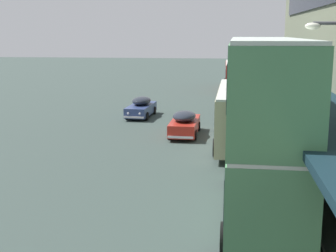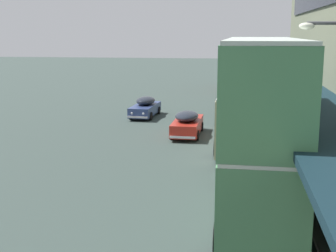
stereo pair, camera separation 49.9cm
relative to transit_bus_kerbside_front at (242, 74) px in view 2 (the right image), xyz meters
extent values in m
cube|color=#B63329|center=(0.00, 0.00, -0.12)|extent=(2.48, 10.37, 2.79)
cube|color=black|center=(0.00, 0.00, 0.21)|extent=(2.52, 9.54, 1.23)
cube|color=silver|center=(0.00, 0.00, 1.32)|extent=(2.38, 10.37, 0.12)
cube|color=black|center=(-0.03, 5.21, 1.02)|extent=(1.21, 0.07, 0.36)
cylinder|color=black|center=(-1.23, 3.51, -1.37)|extent=(0.26, 1.00, 1.00)
cylinder|color=black|center=(1.18, 3.53, -1.37)|extent=(0.26, 1.00, 1.00)
cylinder|color=black|center=(-1.18, -3.22, -1.37)|extent=(0.26, 1.00, 1.00)
cylinder|color=black|center=(1.23, -3.20, -1.37)|extent=(0.26, 1.00, 1.00)
cube|color=#508D5C|center=(0.33, -39.75, -0.03)|extent=(2.64, 10.32, 2.97)
cube|color=black|center=(0.33, -39.75, 0.32)|extent=(2.66, 9.50, 1.31)
cube|color=silver|center=(0.33, -39.75, 1.50)|extent=(2.54, 10.32, 0.12)
cube|color=#508D5C|center=(0.33, -39.75, 3.04)|extent=(2.64, 10.32, 2.97)
cube|color=black|center=(0.33, -39.75, 3.39)|extent=(2.66, 9.50, 1.31)
cube|color=silver|center=(0.33, -39.75, 4.57)|extent=(2.54, 10.32, 0.12)
cube|color=black|center=(0.41, -34.57, 4.27)|extent=(1.24, 0.08, 0.36)
cylinder|color=black|center=(-0.86, -36.23, -1.37)|extent=(0.27, 1.00, 1.00)
cylinder|color=black|center=(1.62, -36.27, -1.37)|extent=(0.27, 1.00, 1.00)
cylinder|color=black|center=(-0.96, -42.91, -1.37)|extent=(0.27, 1.00, 1.00)
cylinder|color=black|center=(1.51, -42.95, -1.37)|extent=(0.27, 1.00, 1.00)
cube|color=tan|center=(-0.29, -28.18, -0.03)|extent=(2.58, 10.46, 2.97)
cube|color=black|center=(-0.29, -28.18, 0.33)|extent=(2.61, 9.63, 1.31)
cube|color=silver|center=(-0.29, -28.18, 1.51)|extent=(2.49, 10.46, 0.12)
cube|color=black|center=(-0.21, -22.93, 1.21)|extent=(1.22, 0.08, 0.36)
cylinder|color=black|center=(-1.45, -24.62, -1.37)|extent=(0.26, 1.00, 1.00)
cylinder|color=black|center=(0.98, -24.66, -1.37)|extent=(0.26, 1.00, 1.00)
cylinder|color=black|center=(-1.55, -31.40, -1.37)|extent=(0.26, 1.00, 1.00)
cylinder|color=black|center=(0.88, -31.43, -1.37)|extent=(0.26, 1.00, 1.00)
cube|color=navy|center=(-7.84, -19.75, -1.27)|extent=(1.90, 4.58, 0.76)
ellipsoid|color=#1E232D|center=(-7.83, -19.53, -0.59)|extent=(1.59, 2.55, 0.66)
cube|color=silver|center=(-7.97, -22.05, -1.50)|extent=(1.57, 0.21, 0.14)
cube|color=silver|center=(-7.71, -17.46, -1.50)|extent=(1.57, 0.21, 0.14)
sphere|color=silver|center=(-7.52, -22.04, -1.22)|extent=(0.18, 0.18, 0.18)
sphere|color=silver|center=(-8.42, -21.99, -1.22)|extent=(0.18, 0.18, 0.18)
cylinder|color=black|center=(-7.10, -21.19, -1.55)|extent=(0.18, 0.65, 0.64)
cylinder|color=black|center=(-8.75, -21.10, -1.55)|extent=(0.18, 0.65, 0.64)
cylinder|color=black|center=(-6.94, -18.41, -1.55)|extent=(0.18, 0.65, 0.64)
cylinder|color=black|center=(-8.59, -18.32, -1.55)|extent=(0.18, 0.65, 0.64)
cube|color=#AD271C|center=(-3.72, -26.15, -1.24)|extent=(1.77, 4.65, 0.81)
ellipsoid|color=#1E232D|center=(-3.72, -26.38, -0.54)|extent=(1.53, 2.57, 0.64)
cube|color=silver|center=(-3.68, -23.79, -1.50)|extent=(1.61, 0.15, 0.14)
cube|color=silver|center=(-3.76, -28.51, -1.50)|extent=(1.61, 0.15, 0.14)
sphere|color=silver|center=(-4.14, -23.81, -1.19)|extent=(0.18, 0.18, 0.18)
sphere|color=silver|center=(-3.21, -23.83, -1.19)|extent=(0.18, 0.18, 0.18)
cylinder|color=black|center=(-4.54, -24.70, -1.55)|extent=(0.15, 0.64, 0.64)
cylinder|color=black|center=(-2.85, -24.73, -1.55)|extent=(0.15, 0.64, 0.64)
cylinder|color=black|center=(-4.59, -27.56, -1.55)|extent=(0.15, 0.64, 0.64)
cylinder|color=black|center=(-2.90, -27.59, -1.55)|extent=(0.15, 0.64, 0.64)
cylinder|color=#4C4C51|center=(2.00, -42.32, 5.09)|extent=(1.20, 0.10, 0.10)
ellipsoid|color=silver|center=(1.40, -42.32, 5.01)|extent=(0.44, 0.28, 0.20)
camera|label=1|loc=(-0.99, -56.41, 4.83)|focal=50.00mm
camera|label=2|loc=(-0.50, -56.34, 4.83)|focal=50.00mm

